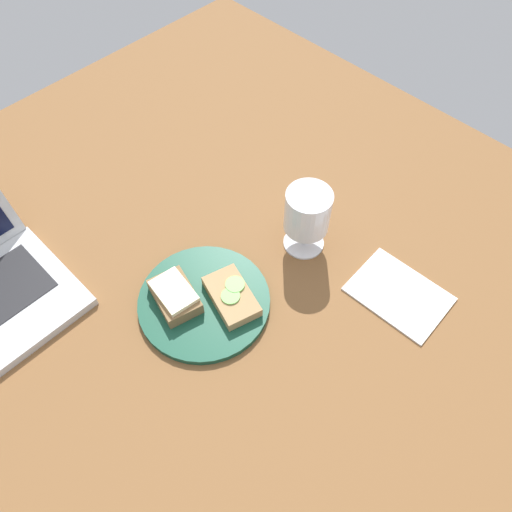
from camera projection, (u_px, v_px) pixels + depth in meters
The scene contains 6 objects.
wooden_table at pixel (209, 299), 87.20cm from camera, with size 140.00×140.00×3.00cm, color brown.
plate at pixel (204, 302), 84.46cm from camera, with size 22.38×22.38×1.22cm, color #144733.
sandwich_with_cheese at pixel (175, 295), 82.63cm from camera, with size 8.31×10.35×3.35cm.
sandwich_with_cucumber at pixel (232, 296), 83.12cm from camera, with size 8.93×11.73×2.41cm.
wine_glass at pixel (307, 214), 85.30cm from camera, with size 7.98×7.98×13.23cm.
napkin at pixel (399, 294), 85.79cm from camera, with size 11.73×15.99×0.40cm, color white.
Camera 1 is at (-25.43, -36.59, 77.28)cm, focal length 35.00 mm.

